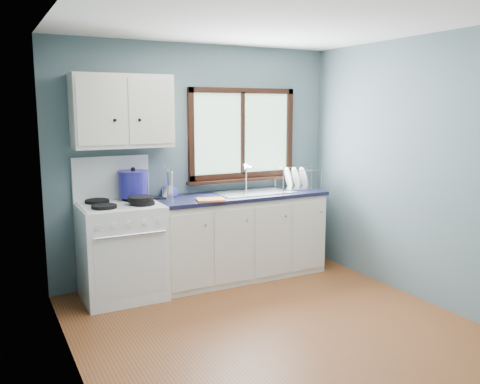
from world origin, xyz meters
name	(u,v)px	position (x,y,z in m)	size (l,w,h in m)	color
floor	(285,336)	(0.00, 0.00, -0.01)	(3.20, 3.60, 0.02)	brown
ceiling	(290,14)	(0.00, 0.00, 2.51)	(3.20, 3.60, 0.02)	white
wall_back	(197,162)	(0.00, 1.81, 1.25)	(3.20, 0.02, 2.50)	slate
wall_left	(72,201)	(-1.61, 0.00, 1.25)	(0.02, 3.60, 2.50)	slate
wall_right	(435,172)	(1.61, 0.00, 1.25)	(0.02, 3.60, 2.50)	slate
gas_range	(121,248)	(-0.95, 1.47, 0.49)	(0.76, 0.69, 1.36)	white
base_cabinets	(240,240)	(0.36, 1.49, 0.41)	(1.85, 0.60, 0.88)	silver
countertop	(240,196)	(0.36, 1.49, 0.90)	(1.89, 0.64, 0.04)	black
sink	(254,198)	(0.54, 1.49, 0.86)	(0.84, 0.46, 0.44)	silver
window	(243,140)	(0.54, 1.77, 1.48)	(1.36, 0.10, 1.03)	#9EC6A8
upper_cabinets	(122,111)	(-0.85, 1.63, 1.80)	(0.95, 0.35, 0.70)	silver
skillet	(141,199)	(-0.78, 1.33, 0.98)	(0.38, 0.31, 0.05)	black
stockpot	(134,184)	(-0.77, 1.62, 1.09)	(0.40, 0.40, 0.30)	navy
utensil_crock	(167,191)	(-0.42, 1.61, 0.99)	(0.12, 0.12, 0.34)	silver
thermos	(170,185)	(-0.40, 1.59, 1.06)	(0.06, 0.06, 0.28)	silver
soap_bottle	(175,185)	(-0.33, 1.63, 1.05)	(0.10, 0.10, 0.26)	#2D38D5
dish_towel	(211,200)	(-0.09, 1.26, 0.93)	(0.27, 0.19, 0.02)	orange
dish_rack	(297,183)	(1.12, 1.53, 0.98)	(0.55, 0.47, 0.24)	silver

